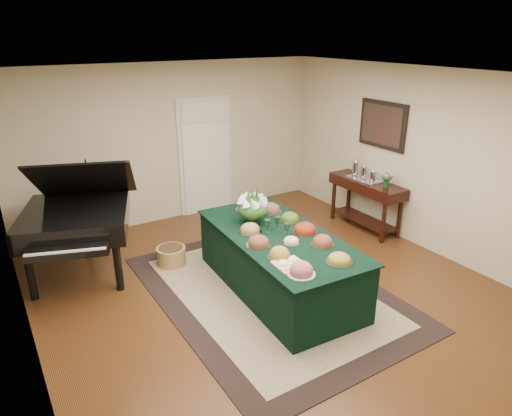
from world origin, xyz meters
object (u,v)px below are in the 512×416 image
buffet_table (278,262)px  floral_centerpiece (253,205)px  mahogany_sideboard (366,191)px  grand_piano (77,218)px

buffet_table → floral_centerpiece: (-0.08, 0.49, 0.64)m
buffet_table → mahogany_sideboard: mahogany_sideboard is taller
buffet_table → floral_centerpiece: size_ratio=5.99×
buffet_table → grand_piano: 2.75m
floral_centerpiece → grand_piano: size_ratio=0.22×
floral_centerpiece → grand_piano: (-1.97, 1.28, -0.20)m
buffet_table → mahogany_sideboard: size_ratio=1.84×
grand_piano → mahogany_sideboard: bearing=-11.7°
grand_piano → mahogany_sideboard: (4.42, -0.92, -0.17)m
buffet_table → grand_piano: bearing=139.1°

